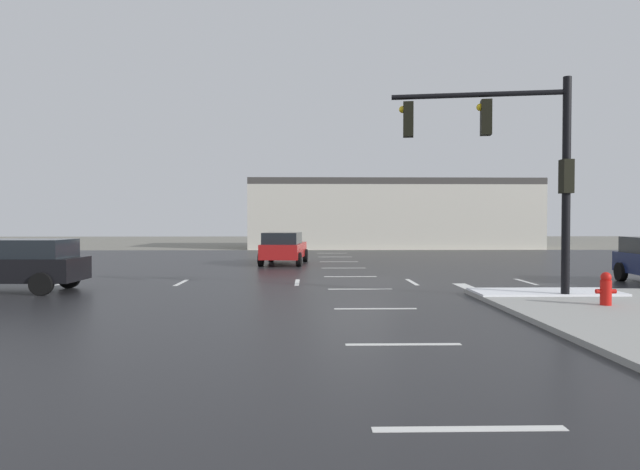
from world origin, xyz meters
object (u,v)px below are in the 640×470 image
object	(u,v)px
traffic_signal_mast	(516,151)
sedan_black	(11,264)
fire_hydrant	(606,289)
sedan_red	(284,247)

from	to	relation	value
traffic_signal_mast	sedan_black	xyz separation A→B (m)	(-14.57, 2.06, -3.18)
traffic_signal_mast	fire_hydrant	world-z (taller)	traffic_signal_mast
fire_hydrant	sedan_red	world-z (taller)	sedan_red
sedan_red	traffic_signal_mast	bearing A→B (deg)	-146.60
sedan_black	sedan_red	distance (m)	13.28
traffic_signal_mast	sedan_red	world-z (taller)	traffic_signal_mast
traffic_signal_mast	fire_hydrant	bearing A→B (deg)	138.52
traffic_signal_mast	sedan_red	distance (m)	14.87
traffic_signal_mast	fire_hydrant	size ratio (longest dim) A/B	7.36
traffic_signal_mast	sedan_red	xyz separation A→B (m)	(-6.80, 12.83, -3.18)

